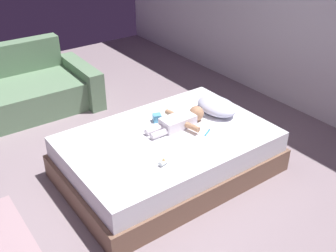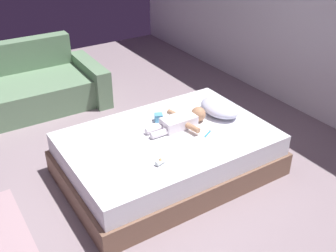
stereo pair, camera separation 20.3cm
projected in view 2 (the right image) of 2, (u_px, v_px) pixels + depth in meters
name	position (u px, v px, depth m)	size (l,w,h in m)	color
ground_plane	(97.00, 194.00, 3.84)	(8.00, 8.00, 0.00)	gray
wall_behind_bed	(330.00, 15.00, 4.59)	(8.00, 0.12, 2.55)	silver
bed	(168.00, 154.00, 4.02)	(1.38, 2.06, 0.45)	brown
pillow	(220.00, 108.00, 4.24)	(0.48, 0.34, 0.15)	silver
baby	(182.00, 121.00, 4.02)	(0.50, 0.67, 0.15)	white
toothbrush	(208.00, 133.00, 3.92)	(0.08, 0.13, 0.02)	#298FF2
couch	(17.00, 91.00, 5.22)	(1.14, 2.14, 0.80)	slate
toy_block	(159.00, 118.00, 4.12)	(0.11, 0.11, 0.08)	#57A6CF
baby_bottle	(160.00, 162.00, 3.47)	(0.06, 0.10, 0.07)	white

